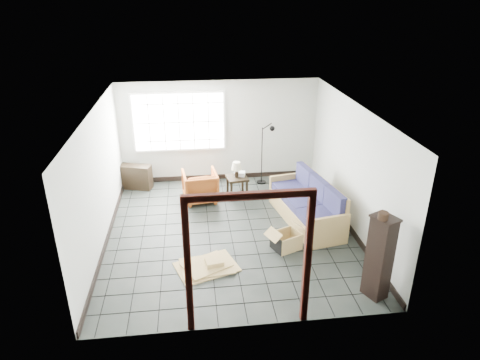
{
  "coord_description": "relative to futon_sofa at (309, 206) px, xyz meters",
  "views": [
    {
      "loc": [
        -0.71,
        -7.66,
        4.61
      ],
      "look_at": [
        0.24,
        0.3,
        1.02
      ],
      "focal_mm": 32.0,
      "sensor_mm": 36.0,
      "label": 1
    }
  ],
  "objects": [
    {
      "name": "futon_sofa",
      "position": [
        0.0,
        0.0,
        0.0
      ],
      "size": [
        1.22,
        2.31,
        0.97
      ],
      "rotation": [
        0.0,
        0.0,
        0.19
      ],
      "color": "#A7834B",
      "rests_on": "ground"
    },
    {
      "name": "pot",
      "position": [
        0.36,
        -2.61,
        1.17
      ],
      "size": [
        0.2,
        0.2,
        0.12
      ],
      "rotation": [
        0.0,
        0.0,
        -0.4
      ],
      "color": "black",
      "rests_on": "tall_shelf"
    },
    {
      "name": "armchair",
      "position": [
        -2.29,
        1.27,
        0.05
      ],
      "size": [
        0.86,
        0.81,
        0.8
      ],
      "primitive_type": "imported",
      "rotation": [
        0.0,
        0.0,
        3.26
      ],
      "color": "#8F4714",
      "rests_on": "ground"
    },
    {
      "name": "window_panel",
      "position": [
        -2.72,
        2.44,
        1.25
      ],
      "size": [
        2.32,
        0.08,
        1.52
      ],
      "color": "silver",
      "rests_on": "ground"
    },
    {
      "name": "side_table",
      "position": [
        -1.4,
        1.34,
        0.08
      ],
      "size": [
        0.54,
        0.54,
        0.52
      ],
      "rotation": [
        0.0,
        0.0,
        0.15
      ],
      "color": "black",
      "rests_on": "ground"
    },
    {
      "name": "projector",
      "position": [
        -1.33,
        1.42,
        0.22
      ],
      "size": [
        0.29,
        0.25,
        0.09
      ],
      "rotation": [
        0.0,
        0.0,
        -0.23
      ],
      "color": "silver",
      "rests_on": "side_table"
    },
    {
      "name": "cardboard_pile",
      "position": [
        -2.25,
        -1.48,
        -0.31
      ],
      "size": [
        1.25,
        1.05,
        0.15
      ],
      "rotation": [
        0.0,
        0.0,
        0.28
      ],
      "color": "#A58C50",
      "rests_on": "ground"
    },
    {
      "name": "floor_lamp",
      "position": [
        -0.56,
        2.08,
        0.5
      ],
      "size": [
        0.49,
        0.32,
        1.59
      ],
      "rotation": [
        0.0,
        0.0,
        0.37
      ],
      "color": "black",
      "rests_on": "ground"
    },
    {
      "name": "doorway_trim",
      "position": [
        -1.72,
        -2.96,
        1.03
      ],
      "size": [
        1.8,
        0.08,
        2.2
      ],
      "color": "#38120C",
      "rests_on": "ground"
    },
    {
      "name": "table_lamp",
      "position": [
        -1.41,
        1.34,
        0.43
      ],
      "size": [
        0.29,
        0.29,
        0.38
      ],
      "rotation": [
        0.0,
        0.0,
        -0.22
      ],
      "color": "black",
      "rests_on": "side_table"
    },
    {
      "name": "ground",
      "position": [
        -1.72,
        -0.26,
        -0.35
      ],
      "size": [
        5.5,
        5.5,
        0.0
      ],
      "primitive_type": "plane",
      "color": "black",
      "rests_on": "ground"
    },
    {
      "name": "room_shell",
      "position": [
        -1.72,
        -0.23,
        1.33
      ],
      "size": [
        5.02,
        5.52,
        2.61
      ],
      "color": "#BABEB6",
      "rests_on": "ground"
    },
    {
      "name": "open_box",
      "position": [
        -0.71,
        -1.01,
        -0.19
      ],
      "size": [
        0.9,
        0.68,
        0.46
      ],
      "rotation": [
        0.0,
        0.0,
        0.4
      ],
      "color": "#A58C50",
      "rests_on": "ground"
    },
    {
      "name": "tall_shelf",
      "position": [
        0.43,
        -2.55,
        0.39
      ],
      "size": [
        0.44,
        0.49,
        1.46
      ],
      "rotation": [
        0.0,
        0.0,
        0.43
      ],
      "color": "black",
      "rests_on": "ground"
    },
    {
      "name": "console_shelf",
      "position": [
        -3.87,
        2.14,
        -0.05
      ],
      "size": [
        0.84,
        0.52,
        0.61
      ],
      "rotation": [
        0.0,
        0.0,
        -0.29
      ],
      "color": "black",
      "rests_on": "ground"
    }
  ]
}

